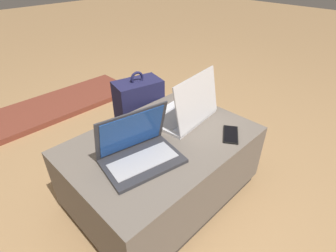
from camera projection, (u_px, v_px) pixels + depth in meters
The scene contains 7 objects.
ground_plane at pixel (163, 192), 1.52m from camera, with size 14.00×14.00×0.00m, color tan.
ottoman at pixel (162, 168), 1.41m from camera, with size 0.94×0.64×0.38m.
laptop_near at pixel (139, 151), 1.15m from camera, with size 0.37×0.29×0.23m.
laptop_far at pixel (186, 110), 1.43m from camera, with size 0.39×0.30×0.27m.
cell_phone at pixel (231, 134), 1.33m from camera, with size 0.17×0.15×0.01m.
backpack at pixel (139, 116), 1.77m from camera, with size 0.33×0.27×0.56m.
fireplace_hearth at pixel (54, 106), 2.32m from camera, with size 1.40×0.50×0.04m.
Camera 1 is at (-0.72, -0.77, 1.16)m, focal length 28.00 mm.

